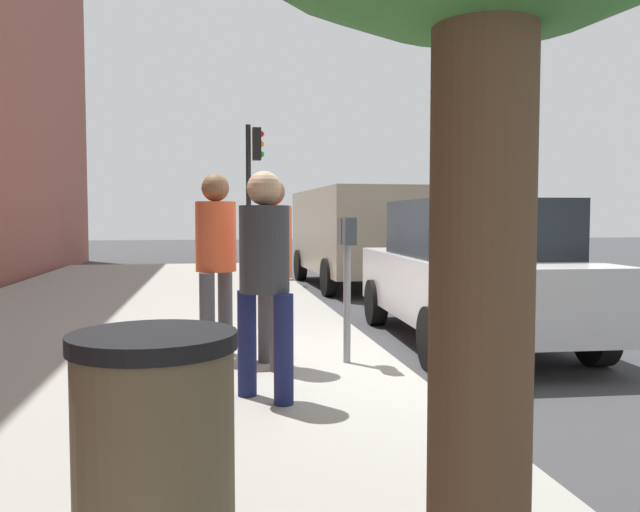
{
  "coord_description": "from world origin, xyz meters",
  "views": [
    {
      "loc": [
        -6.15,
        1.8,
        1.56
      ],
      "look_at": [
        -0.31,
        0.83,
        1.21
      ],
      "focal_mm": 36.26,
      "sensor_mm": 36.0,
      "label": 1
    }
  ],
  "objects_px": {
    "parking_officer": "(216,249)",
    "trash_bin": "(155,473)",
    "pedestrian_at_meter": "(271,256)",
    "pedestrian_bystander": "(264,266)",
    "parked_van_far": "(354,231)",
    "parking_meter": "(347,258)",
    "traffic_signal": "(253,175)",
    "parked_sedan_near": "(470,271)"
  },
  "relations": [
    {
      "from": "parking_officer",
      "to": "trash_bin",
      "type": "bearing_deg",
      "value": -66.47
    },
    {
      "from": "pedestrian_at_meter",
      "to": "parking_officer",
      "type": "xyz_separation_m",
      "value": [
        0.47,
        0.51,
        0.04
      ]
    },
    {
      "from": "pedestrian_at_meter",
      "to": "trash_bin",
      "type": "distance_m",
      "value": 3.85
    },
    {
      "from": "pedestrian_bystander",
      "to": "parked_van_far",
      "type": "height_order",
      "value": "parked_van_far"
    },
    {
      "from": "pedestrian_bystander",
      "to": "parking_officer",
      "type": "bearing_deg",
      "value": 60.31
    },
    {
      "from": "parking_meter",
      "to": "parking_officer",
      "type": "relative_size",
      "value": 0.77
    },
    {
      "from": "trash_bin",
      "to": "traffic_signal",
      "type": "bearing_deg",
      "value": -5.04
    },
    {
      "from": "parking_meter",
      "to": "trash_bin",
      "type": "distance_m",
      "value": 4.11
    },
    {
      "from": "pedestrian_at_meter",
      "to": "pedestrian_bystander",
      "type": "xyz_separation_m",
      "value": [
        -1.11,
        0.15,
        -0.01
      ]
    },
    {
      "from": "parked_van_far",
      "to": "parking_officer",
      "type": "bearing_deg",
      "value": 158.03
    },
    {
      "from": "pedestrian_bystander",
      "to": "parking_officer",
      "type": "height_order",
      "value": "parking_officer"
    },
    {
      "from": "traffic_signal",
      "to": "parked_van_far",
      "type": "bearing_deg",
      "value": -118.52
    },
    {
      "from": "parking_meter",
      "to": "pedestrian_bystander",
      "type": "relative_size",
      "value": 0.8
    },
    {
      "from": "pedestrian_at_meter",
      "to": "trash_bin",
      "type": "xyz_separation_m",
      "value": [
        -3.74,
        0.75,
        -0.55
      ]
    },
    {
      "from": "pedestrian_at_meter",
      "to": "pedestrian_bystander",
      "type": "height_order",
      "value": "pedestrian_at_meter"
    },
    {
      "from": "parking_meter",
      "to": "parked_sedan_near",
      "type": "bearing_deg",
      "value": -51.89
    },
    {
      "from": "parking_meter",
      "to": "trash_bin",
      "type": "relative_size",
      "value": 1.4
    },
    {
      "from": "pedestrian_at_meter",
      "to": "trash_bin",
      "type": "relative_size",
      "value": 1.77
    },
    {
      "from": "parked_van_far",
      "to": "pedestrian_bystander",
      "type": "bearing_deg",
      "value": 163.48
    },
    {
      "from": "pedestrian_at_meter",
      "to": "parked_sedan_near",
      "type": "xyz_separation_m",
      "value": [
        1.52,
        -2.61,
        -0.31
      ]
    },
    {
      "from": "parked_sedan_near",
      "to": "traffic_signal",
      "type": "distance_m",
      "value": 8.35
    },
    {
      "from": "parking_meter",
      "to": "pedestrian_bystander",
      "type": "xyz_separation_m",
      "value": [
        -1.17,
        0.89,
        0.02
      ]
    },
    {
      "from": "parked_sedan_near",
      "to": "trash_bin",
      "type": "distance_m",
      "value": 6.25
    },
    {
      "from": "parked_van_far",
      "to": "traffic_signal",
      "type": "bearing_deg",
      "value": 61.48
    },
    {
      "from": "parked_sedan_near",
      "to": "trash_bin",
      "type": "xyz_separation_m",
      "value": [
        -5.26,
        3.36,
        -0.24
      ]
    },
    {
      "from": "parking_officer",
      "to": "parked_sedan_near",
      "type": "xyz_separation_m",
      "value": [
        1.06,
        -3.12,
        -0.35
      ]
    },
    {
      "from": "parked_van_far",
      "to": "traffic_signal",
      "type": "relative_size",
      "value": 1.46
    },
    {
      "from": "pedestrian_bystander",
      "to": "parked_van_far",
      "type": "relative_size",
      "value": 0.34
    },
    {
      "from": "parking_meter",
      "to": "traffic_signal",
      "type": "distance_m",
      "value": 9.46
    },
    {
      "from": "traffic_signal",
      "to": "parking_officer",
      "type": "bearing_deg",
      "value": 174.12
    },
    {
      "from": "parking_meter",
      "to": "trash_bin",
      "type": "bearing_deg",
      "value": 158.56
    },
    {
      "from": "parking_meter",
      "to": "pedestrian_at_meter",
      "type": "height_order",
      "value": "pedestrian_at_meter"
    },
    {
      "from": "parking_meter",
      "to": "parking_officer",
      "type": "height_order",
      "value": "parking_officer"
    },
    {
      "from": "pedestrian_bystander",
      "to": "parked_sedan_near",
      "type": "height_order",
      "value": "pedestrian_bystander"
    },
    {
      "from": "parking_officer",
      "to": "parked_van_far",
      "type": "height_order",
      "value": "parked_van_far"
    },
    {
      "from": "parking_officer",
      "to": "trash_bin",
      "type": "xyz_separation_m",
      "value": [
        -4.21,
        0.24,
        -0.59
      ]
    },
    {
      "from": "pedestrian_at_meter",
      "to": "traffic_signal",
      "type": "xyz_separation_m",
      "value": [
        9.4,
        -0.41,
        1.37
      ]
    },
    {
      "from": "parked_van_far",
      "to": "trash_bin",
      "type": "height_order",
      "value": "parked_van_far"
    },
    {
      "from": "pedestrian_bystander",
      "to": "trash_bin",
      "type": "bearing_deg",
      "value": -145.32
    },
    {
      "from": "traffic_signal",
      "to": "trash_bin",
      "type": "bearing_deg",
      "value": 174.96
    },
    {
      "from": "parked_van_far",
      "to": "pedestrian_at_meter",
      "type": "bearing_deg",
      "value": 162.34
    },
    {
      "from": "parking_meter",
      "to": "parking_officer",
      "type": "xyz_separation_m",
      "value": [
        0.41,
        1.25,
        0.08
      ]
    }
  ]
}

